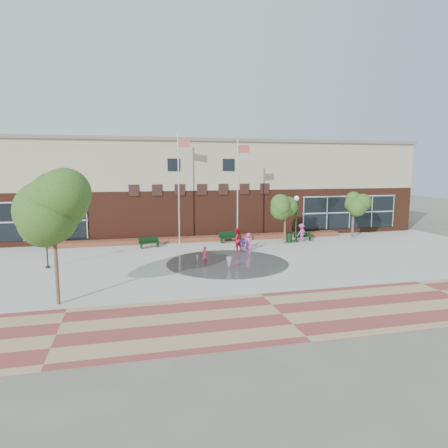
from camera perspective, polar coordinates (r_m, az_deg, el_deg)
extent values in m
plane|color=#666056|center=(24.90, 2.20, -7.19)|extent=(120.00, 120.00, 0.00)
cube|color=#A8A8A0|center=(28.65, 0.00, -5.15)|extent=(46.00, 18.00, 0.01)
cube|color=brown|center=(18.59, 8.26, -12.64)|extent=(46.00, 6.00, 0.01)
cylinder|color=#383A3D|center=(27.70, 0.49, -5.61)|extent=(8.40, 8.40, 0.01)
cube|color=#512619|center=(41.36, -4.44, 2.06)|extent=(44.00, 10.00, 4.50)
cube|color=tan|center=(41.13, -4.51, 8.31)|extent=(44.00, 10.00, 4.50)
cube|color=slate|center=(41.21, -4.54, 11.51)|extent=(44.40, 10.40, 0.30)
cube|color=black|center=(36.82, -26.77, 0.27)|extent=(10.00, 0.12, 3.19)
cube|color=black|center=(41.86, 17.47, 1.60)|extent=(10.00, 0.12, 3.19)
cube|color=black|center=(35.81, -7.20, 8.39)|extent=(1.10, 0.10, 1.10)
cube|color=black|center=(36.73, 0.66, 8.44)|extent=(1.10, 0.10, 1.10)
cube|color=#A8122E|center=(35.92, -2.88, -2.46)|extent=(26.00, 1.20, 0.40)
cylinder|color=silver|center=(34.42, -6.49, 4.78)|extent=(0.11, 0.11, 9.23)
sphere|color=silver|center=(34.48, -6.62, 12.55)|extent=(0.18, 0.18, 0.18)
cube|color=#BE4641|center=(34.36, -5.74, 11.36)|extent=(0.98, 0.29, 0.62)
cylinder|color=silver|center=(33.50, 1.95, 4.33)|extent=(0.11, 0.11, 8.75)
sphere|color=silver|center=(33.50, 1.99, 11.91)|extent=(0.18, 0.18, 0.18)
cube|color=#BE4641|center=(33.61, 2.82, 10.65)|extent=(1.01, 0.04, 0.62)
cylinder|color=#0F3317|center=(28.48, -24.00, -2.94)|extent=(0.10, 0.10, 2.92)
cylinder|color=#0F3317|center=(28.76, -23.85, -5.66)|extent=(0.31, 0.31, 0.14)
sphere|color=white|center=(28.24, -24.19, 0.27)|extent=(0.34, 0.34, 0.34)
cylinder|color=#0F3317|center=(35.56, 10.24, 0.34)|extent=(0.13, 0.13, 3.71)
cylinder|color=#0F3317|center=(35.83, 10.17, -2.46)|extent=(0.39, 0.39, 0.17)
sphere|color=white|center=(35.34, 10.33, 3.64)|extent=(0.44, 0.44, 0.44)
cube|color=#0F3317|center=(33.37, -10.58, -2.65)|extent=(1.78, 0.97, 0.06)
cube|color=#0F3317|center=(33.52, -10.72, -2.23)|extent=(1.65, 0.56, 0.43)
cube|color=#0F3317|center=(35.07, 0.88, -1.91)|extent=(1.97, 0.83, 0.06)
cube|color=#0F3317|center=(35.24, 0.73, -1.46)|extent=(1.89, 0.36, 0.48)
cube|color=#0F3317|center=(36.47, 11.23, -1.80)|extent=(1.63, 0.50, 0.05)
cube|color=#0F3317|center=(36.61, 11.11, -1.43)|extent=(1.61, 0.09, 0.40)
cylinder|color=#0F3317|center=(35.54, 9.29, -1.96)|extent=(0.52, 0.52, 0.87)
cylinder|color=black|center=(35.47, 9.31, -1.24)|extent=(0.56, 0.56, 0.05)
cylinder|color=#4C362C|center=(20.70, -22.82, -5.58)|extent=(0.17, 0.17, 3.78)
cylinder|color=#4C362C|center=(34.86, 8.68, -0.71)|extent=(0.18, 0.18, 2.58)
cylinder|color=#4C362C|center=(39.39, 17.92, 0.01)|extent=(0.23, 0.23, 2.61)
cone|color=white|center=(26.07, 0.73, -6.49)|extent=(0.40, 0.40, 0.78)
cone|color=white|center=(27.85, -3.83, -5.56)|extent=(0.21, 0.21, 0.47)
imported|color=#F04D6B|center=(27.05, -2.80, -4.54)|extent=(0.56, 0.49, 1.31)
imported|color=#B51424|center=(31.42, 1.83, -2.23)|extent=(1.10, 0.98, 1.88)
imported|color=#D846A7|center=(31.79, 3.51, -2.54)|extent=(0.82, 0.72, 1.42)
imported|color=#3C35B7|center=(31.11, 2.76, -3.01)|extent=(0.72, 0.63, 1.17)
imported|color=#C54892|center=(36.02, 11.00, -1.25)|extent=(1.21, 0.99, 1.63)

